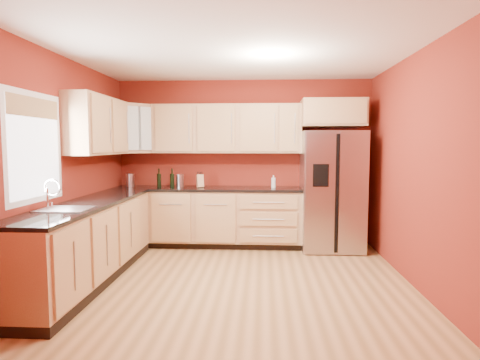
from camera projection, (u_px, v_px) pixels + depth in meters
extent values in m
plane|color=olive|center=(235.00, 284.00, 4.56)|extent=(4.00, 4.00, 0.00)
plane|color=white|center=(234.00, 50.00, 4.33)|extent=(4.00, 4.00, 0.00)
cube|color=maroon|center=(243.00, 162.00, 6.43)|extent=(4.00, 0.04, 2.60)
cube|color=maroon|center=(211.00, 190.00, 2.46)|extent=(4.00, 0.04, 2.60)
cube|color=maroon|center=(59.00, 169.00, 4.56)|extent=(0.04, 4.00, 2.60)
cube|color=maroon|center=(419.00, 170.00, 4.33)|extent=(0.04, 4.00, 2.60)
cube|color=#A87851|center=(207.00, 218.00, 6.24)|extent=(2.90, 0.60, 0.88)
cube|color=#A87851|center=(88.00, 244.00, 4.62)|extent=(0.60, 2.80, 0.88)
cube|color=black|center=(207.00, 189.00, 6.19)|extent=(2.90, 0.62, 0.04)
cube|color=black|center=(87.00, 204.00, 4.58)|extent=(0.62, 2.80, 0.04)
cube|color=#A87851|center=(227.00, 129.00, 6.24)|extent=(2.30, 0.33, 0.75)
cube|color=#A87851|center=(98.00, 126.00, 5.23)|extent=(0.33, 1.35, 0.75)
cube|color=#A87851|center=(134.00, 129.00, 6.16)|extent=(0.67, 0.67, 0.75)
cube|color=#A87851|center=(332.00, 113.00, 5.99)|extent=(0.92, 0.60, 0.40)
cube|color=#AFAFB4|center=(332.00, 191.00, 6.02)|extent=(0.90, 0.75, 1.78)
cube|color=white|center=(35.00, 147.00, 4.04)|extent=(0.03, 0.90, 1.00)
cylinder|color=#AFAFB4|center=(180.00, 181.00, 6.24)|extent=(0.15, 0.15, 0.20)
cylinder|color=#AFAFB4|center=(130.00, 180.00, 6.31)|extent=(0.15, 0.15, 0.20)
cube|color=tan|center=(200.00, 181.00, 6.19)|extent=(0.12, 0.12, 0.20)
cylinder|color=silver|center=(273.00, 181.00, 6.16)|extent=(0.07, 0.07, 0.19)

